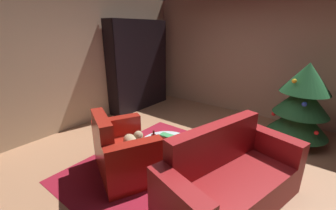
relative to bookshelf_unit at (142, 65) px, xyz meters
name	(u,v)px	position (x,y,z in m)	size (l,w,h in m)	color
ground_plane	(196,165)	(2.49, -1.48, -1.09)	(6.51, 6.51, 0.00)	#AA7855
wall_back	(261,58)	(2.49, 1.17, 0.24)	(5.55, 0.06, 2.66)	tan
wall_left	(81,60)	(-0.25, -1.48, 0.24)	(0.06, 5.36, 2.66)	tan
area_rug	(172,172)	(2.30, -1.83, -1.09)	(2.54, 2.53, 0.01)	maroon
bookshelf_unit	(142,65)	(0.00, 0.00, 0.00)	(0.36, 1.71, 2.14)	black
armchair_red	(123,153)	(1.76, -2.24, -0.77)	(1.23, 1.09, 0.90)	maroon
couch_red	(229,181)	(3.18, -1.91, -0.77)	(1.18, 1.89, 0.93)	maroon
coffee_table	(166,145)	(2.20, -1.81, -0.70)	(0.73, 0.73, 0.43)	black
book_stack_on_table	(167,139)	(2.23, -1.83, -0.59)	(0.22, 0.17, 0.14)	gold
bottle_on_table	(154,140)	(2.13, -2.00, -0.56)	(0.07, 0.07, 0.24)	maroon
decorated_tree	(302,103)	(3.52, 0.25, -0.35)	(0.99, 0.99, 1.43)	brown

